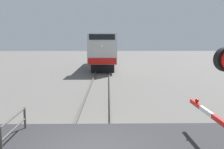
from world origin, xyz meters
TOP-DOWN VIEW (x-y plane):
  - locomotive at (0.00, 24.38)m, footprint 3.00×15.04m
  - guard_railing at (-2.47, 0.82)m, footprint 0.08×2.08m

SIDE VIEW (x-z plane):
  - guard_railing at x=-2.47m, z-range 0.13..1.08m
  - locomotive at x=0.00m, z-range 0.01..4.15m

